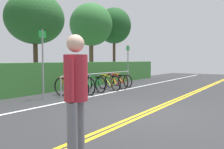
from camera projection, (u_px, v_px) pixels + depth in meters
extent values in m
cube|color=#2B2B2D|center=(146.00, 114.00, 6.24)|extent=(38.79, 12.39, 0.05)
cube|color=gold|center=(149.00, 113.00, 6.19)|extent=(34.91, 0.10, 0.00)
cube|color=gold|center=(143.00, 113.00, 6.28)|extent=(34.91, 0.10, 0.00)
cube|color=white|center=(66.00, 102.00, 7.92)|extent=(34.91, 0.12, 0.00)
cylinder|color=#9EA0A5|center=(61.00, 87.00, 8.76)|extent=(0.05, 0.05, 0.80)
cylinder|color=#9EA0A5|center=(90.00, 83.00, 10.15)|extent=(0.05, 0.05, 0.80)
cylinder|color=#9EA0A5|center=(111.00, 81.00, 11.55)|extent=(0.05, 0.05, 0.80)
cylinder|color=#9EA0A5|center=(128.00, 78.00, 12.94)|extent=(0.05, 0.05, 0.80)
cylinder|color=#9EA0A5|center=(101.00, 73.00, 10.82)|extent=(5.05, 0.04, 0.04)
torus|color=black|center=(61.00, 87.00, 9.35)|extent=(0.07, 0.76, 0.76)
torus|color=black|center=(81.00, 88.00, 8.78)|extent=(0.07, 0.76, 0.76)
cylinder|color=orange|center=(68.00, 85.00, 9.13)|extent=(0.05, 0.61, 0.52)
cylinder|color=orange|center=(70.00, 79.00, 9.08)|extent=(0.05, 0.72, 0.07)
cylinder|color=orange|center=(75.00, 86.00, 8.94)|extent=(0.04, 0.17, 0.47)
cylinder|color=orange|center=(78.00, 90.00, 8.88)|extent=(0.04, 0.38, 0.19)
cylinder|color=orange|center=(79.00, 84.00, 8.83)|extent=(0.04, 0.26, 0.32)
cylinder|color=orange|center=(62.00, 83.00, 9.31)|extent=(0.04, 0.14, 0.35)
cube|color=black|center=(77.00, 79.00, 8.88)|extent=(0.08, 0.20, 0.05)
cylinder|color=orange|center=(63.00, 77.00, 9.27)|extent=(0.46, 0.04, 0.03)
torus|color=black|center=(76.00, 84.00, 10.24)|extent=(0.27, 0.75, 0.76)
torus|color=black|center=(90.00, 86.00, 9.42)|extent=(0.27, 0.75, 0.76)
cylinder|color=#198C38|center=(81.00, 83.00, 9.93)|extent=(0.20, 0.60, 0.52)
cylinder|color=#198C38|center=(82.00, 78.00, 9.86)|extent=(0.24, 0.71, 0.07)
cylinder|color=#198C38|center=(86.00, 84.00, 9.65)|extent=(0.08, 0.18, 0.47)
cylinder|color=#198C38|center=(87.00, 88.00, 9.57)|extent=(0.14, 0.38, 0.19)
cylinder|color=#198C38|center=(88.00, 82.00, 9.50)|extent=(0.11, 0.26, 0.32)
cylinder|color=#198C38|center=(77.00, 81.00, 10.19)|extent=(0.07, 0.15, 0.35)
cube|color=black|center=(86.00, 78.00, 9.58)|extent=(0.13, 0.21, 0.05)
cylinder|color=#198C38|center=(77.00, 76.00, 10.14)|extent=(0.45, 0.16, 0.03)
torus|color=black|center=(87.00, 83.00, 10.88)|extent=(0.24, 0.74, 0.75)
torus|color=black|center=(101.00, 85.00, 10.14)|extent=(0.24, 0.74, 0.75)
cylinder|color=#198C38|center=(92.00, 82.00, 10.59)|extent=(0.18, 0.56, 0.51)
cylinder|color=#198C38|center=(93.00, 77.00, 10.53)|extent=(0.20, 0.66, 0.07)
cylinder|color=#198C38|center=(97.00, 83.00, 10.34)|extent=(0.08, 0.17, 0.46)
cylinder|color=#198C38|center=(98.00, 86.00, 10.27)|extent=(0.13, 0.36, 0.19)
cylinder|color=#198C38|center=(99.00, 81.00, 10.21)|extent=(0.10, 0.25, 0.31)
cylinder|color=#198C38|center=(88.00, 80.00, 10.83)|extent=(0.07, 0.14, 0.34)
cube|color=black|center=(97.00, 77.00, 10.28)|extent=(0.13, 0.21, 0.05)
cylinder|color=#198C38|center=(89.00, 75.00, 10.78)|extent=(0.45, 0.14, 0.03)
torus|color=black|center=(103.00, 82.00, 11.59)|extent=(0.27, 0.71, 0.73)
torus|color=black|center=(116.00, 83.00, 10.79)|extent=(0.27, 0.71, 0.73)
cylinder|color=yellow|center=(107.00, 81.00, 11.29)|extent=(0.21, 0.57, 0.50)
cylinder|color=yellow|center=(108.00, 76.00, 11.22)|extent=(0.24, 0.68, 0.07)
cylinder|color=yellow|center=(112.00, 81.00, 11.02)|extent=(0.08, 0.17, 0.45)
cylinder|color=yellow|center=(113.00, 85.00, 10.94)|extent=(0.14, 0.37, 0.18)
cylinder|color=yellow|center=(114.00, 80.00, 10.87)|extent=(0.11, 0.25, 0.31)
cylinder|color=yellow|center=(103.00, 79.00, 11.54)|extent=(0.07, 0.14, 0.33)
cube|color=black|center=(113.00, 76.00, 10.95)|extent=(0.13, 0.21, 0.05)
cylinder|color=yellow|center=(104.00, 75.00, 11.49)|extent=(0.45, 0.16, 0.03)
torus|color=black|center=(110.00, 81.00, 12.15)|extent=(0.27, 0.72, 0.74)
torus|color=black|center=(123.00, 82.00, 11.34)|extent=(0.27, 0.72, 0.74)
cylinder|color=red|center=(114.00, 80.00, 11.84)|extent=(0.21, 0.59, 0.51)
cylinder|color=red|center=(115.00, 75.00, 11.77)|extent=(0.24, 0.70, 0.07)
cylinder|color=red|center=(119.00, 80.00, 11.56)|extent=(0.08, 0.17, 0.45)
cylinder|color=red|center=(121.00, 83.00, 11.48)|extent=(0.14, 0.38, 0.19)
cylinder|color=red|center=(121.00, 79.00, 11.42)|extent=(0.11, 0.26, 0.31)
cylinder|color=red|center=(110.00, 78.00, 12.10)|extent=(0.07, 0.14, 0.34)
cube|color=black|center=(120.00, 75.00, 11.49)|extent=(0.13, 0.21, 0.05)
cylinder|color=red|center=(111.00, 74.00, 12.05)|extent=(0.45, 0.16, 0.03)
torus|color=black|center=(115.00, 80.00, 12.97)|extent=(0.25, 0.66, 0.68)
torus|color=black|center=(128.00, 81.00, 12.18)|extent=(0.25, 0.66, 0.68)
cylinder|color=orange|center=(120.00, 79.00, 12.67)|extent=(0.21, 0.57, 0.46)
cylinder|color=orange|center=(121.00, 75.00, 12.60)|extent=(0.24, 0.68, 0.07)
cylinder|color=orange|center=(124.00, 80.00, 12.40)|extent=(0.08, 0.17, 0.41)
cylinder|color=orange|center=(125.00, 82.00, 12.32)|extent=(0.14, 0.36, 0.17)
cylinder|color=orange|center=(126.00, 79.00, 12.26)|extent=(0.11, 0.25, 0.29)
cylinder|color=orange|center=(116.00, 77.00, 12.92)|extent=(0.07, 0.14, 0.31)
cube|color=black|center=(125.00, 75.00, 12.33)|extent=(0.13, 0.21, 0.05)
cylinder|color=orange|center=(116.00, 74.00, 12.87)|extent=(0.45, 0.16, 0.03)
cylinder|color=slate|center=(72.00, 136.00, 3.01)|extent=(0.14, 0.14, 0.87)
cylinder|color=slate|center=(80.00, 129.00, 3.30)|extent=(0.14, 0.14, 0.87)
cylinder|color=#B22633|center=(76.00, 78.00, 3.11)|extent=(0.32, 0.32, 0.62)
sphere|color=beige|center=(75.00, 43.00, 3.08)|extent=(0.24, 0.24, 0.24)
cylinder|color=#B22633|center=(70.00, 80.00, 2.91)|extent=(0.09, 0.09, 0.55)
cylinder|color=#B22633|center=(81.00, 78.00, 3.31)|extent=(0.09, 0.09, 0.55)
cylinder|color=gray|center=(43.00, 65.00, 8.37)|extent=(0.06, 0.06, 2.51)
cube|color=#198C33|center=(42.00, 34.00, 8.30)|extent=(0.36, 0.08, 0.24)
cylinder|color=gray|center=(128.00, 65.00, 13.40)|extent=(0.06, 0.06, 2.28)
cube|color=#198C33|center=(128.00, 48.00, 13.34)|extent=(0.36, 0.06, 0.24)
cube|color=#387533|center=(90.00, 74.00, 13.13)|extent=(14.05, 0.97, 1.30)
cylinder|color=#473323|center=(36.00, 65.00, 11.60)|extent=(0.23, 0.23, 2.33)
ellipsoid|color=#235626|center=(35.00, 19.00, 11.46)|extent=(2.88, 2.88, 2.51)
cylinder|color=brown|center=(91.00, 63.00, 15.52)|extent=(0.28, 0.28, 2.51)
ellipsoid|color=#2D6B30|center=(91.00, 25.00, 15.36)|extent=(2.82, 2.82, 2.78)
cylinder|color=#473323|center=(114.00, 60.00, 18.01)|extent=(0.21, 0.21, 2.83)
ellipsoid|color=#1C4C21|center=(114.00, 26.00, 17.85)|extent=(2.59, 2.59, 2.72)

